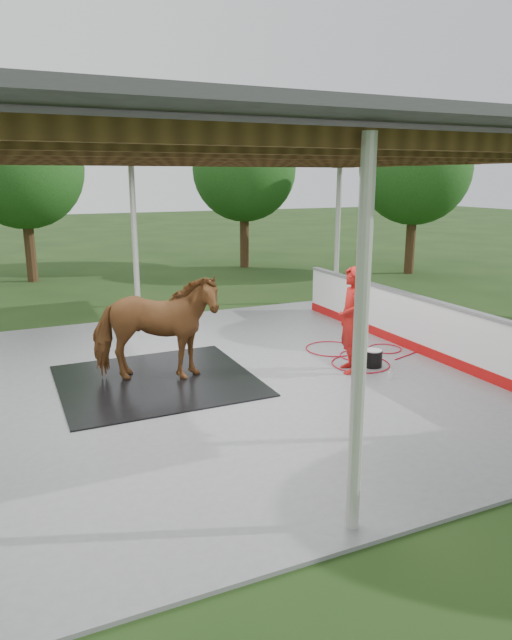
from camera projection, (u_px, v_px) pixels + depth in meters
name	position (u px, v px, depth m)	size (l,w,h in m)	color
ground	(201.00, 383.00, 9.99)	(100.00, 100.00, 0.00)	#1E3814
concrete_slab	(201.00, 382.00, 9.98)	(12.00, 10.00, 0.05)	slate
pavilion_structure	(195.00, 148.00, 9.02)	(12.60, 10.60, 4.05)	beige
dasher_board	(413.00, 324.00, 11.69)	(0.16, 8.00, 1.15)	#B10F0E
tree_belt	(195.00, 161.00, 9.98)	(28.00, 28.00, 5.80)	#382314
rubber_mat	(157.00, 380.00, 9.96)	(3.29, 3.08, 0.02)	black
horse	(155.00, 328.00, 9.73)	(1.01, 2.21, 1.87)	brown
handler	(351.00, 320.00, 10.24)	(0.71, 0.46, 1.94)	#AB1512
wash_bucket	(373.00, 358.00, 10.69)	(0.35, 0.35, 0.32)	black
soap_bottle_a	(362.00, 342.00, 11.84)	(0.11, 0.11, 0.27)	silver
soap_bottle_b	(390.00, 374.00, 10.07)	(0.08, 0.08, 0.17)	#338CD8
hose_coil	(354.00, 355.00, 11.39)	(2.72, 2.17, 0.02)	#AD0C1E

